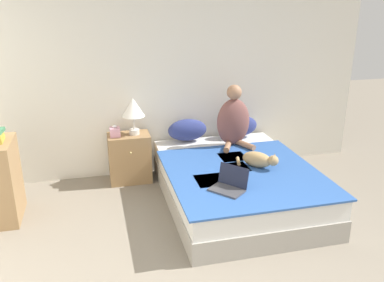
{
  "coord_description": "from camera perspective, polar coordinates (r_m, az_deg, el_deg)",
  "views": [
    {
      "loc": [
        -0.94,
        -1.77,
        2.22
      ],
      "look_at": [
        0.0,
        2.04,
        0.81
      ],
      "focal_mm": 38.0,
      "sensor_mm": 36.0,
      "label": 1
    }
  ],
  "objects": [
    {
      "name": "person_sitting",
      "position": [
        5.01,
        5.84,
        2.91
      ],
      "size": [
        0.41,
        0.41,
        0.76
      ],
      "color": "brown",
      "rests_on": "bed"
    },
    {
      "name": "wall_back",
      "position": [
        5.17,
        -3.25,
        9.22
      ],
      "size": [
        5.2,
        0.05,
        2.55
      ],
      "color": "beige",
      "rests_on": "ground_plane"
    },
    {
      "name": "bed",
      "position": [
        4.6,
        6.23,
        -5.99
      ],
      "size": [
        1.58,
        2.09,
        0.46
      ],
      "color": "#9E998E",
      "rests_on": "ground_plane"
    },
    {
      "name": "table_lamp",
      "position": [
        4.94,
        -8.26,
        4.5
      ],
      "size": [
        0.28,
        0.28,
        0.45
      ],
      "color": "beige",
      "rests_on": "nightstand"
    },
    {
      "name": "laptop_open",
      "position": [
        3.93,
        5.22,
        -6.18
      ],
      "size": [
        0.39,
        0.4,
        0.22
      ],
      "rotation": [
        0.0,
        0.0,
        -0.87
      ],
      "color": "#424247",
      "rests_on": "bed"
    },
    {
      "name": "nightstand",
      "position": [
        5.13,
        -8.73,
        -2.34
      ],
      "size": [
        0.51,
        0.37,
        0.61
      ],
      "color": "#937047",
      "rests_on": "ground_plane"
    },
    {
      "name": "pillow_far",
      "position": [
        5.37,
        6.55,
        2.1
      ],
      "size": [
        0.5,
        0.22,
        0.28
      ],
      "color": "navy",
      "rests_on": "bed"
    },
    {
      "name": "cat_tabby",
      "position": [
        4.45,
        9.37,
        -2.58
      ],
      "size": [
        0.38,
        0.43,
        0.18
      ],
      "rotation": [
        0.0,
        0.0,
        -0.79
      ],
      "color": "tan",
      "rests_on": "bed"
    },
    {
      "name": "tissue_box",
      "position": [
        4.98,
        -10.76,
        1.28
      ],
      "size": [
        0.12,
        0.12,
        0.14
      ],
      "color": "#E09EB2",
      "rests_on": "nightstand"
    },
    {
      "name": "bookshelf",
      "position": [
        4.61,
        -25.06,
        -5.07
      ],
      "size": [
        0.29,
        0.57,
        0.85
      ],
      "color": "#99754C",
      "rests_on": "ground_plane"
    },
    {
      "name": "pillow_near",
      "position": [
        5.18,
        -0.65,
        1.56
      ],
      "size": [
        0.5,
        0.22,
        0.28
      ],
      "color": "navy",
      "rests_on": "bed"
    }
  ]
}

